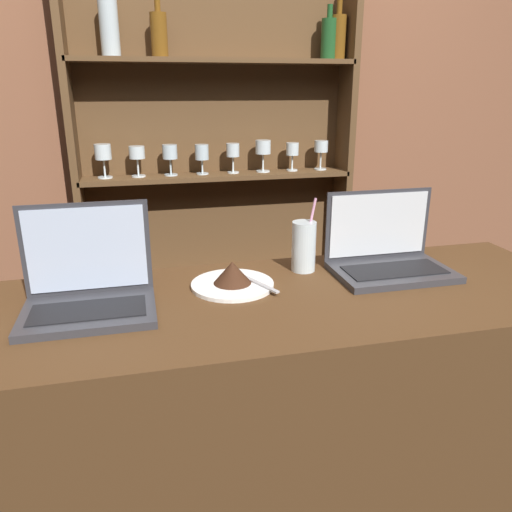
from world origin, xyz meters
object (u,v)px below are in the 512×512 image
object	(u,v)px
water_glass	(304,246)
laptop_far	(387,254)
laptop_near	(88,287)
cake_plate	(233,278)

from	to	relation	value
water_glass	laptop_far	bearing A→B (deg)	-14.69
laptop_near	cake_plate	world-z (taller)	laptop_near
laptop_far	water_glass	world-z (taller)	laptop_far
cake_plate	water_glass	bearing A→B (deg)	18.74
water_glass	laptop_near	bearing A→B (deg)	-166.76
cake_plate	water_glass	distance (m)	0.23
laptop_far	water_glass	bearing A→B (deg)	165.31
laptop_far	laptop_near	bearing A→B (deg)	-174.66
laptop_near	cake_plate	bearing A→B (deg)	9.67
cake_plate	water_glass	world-z (taller)	water_glass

